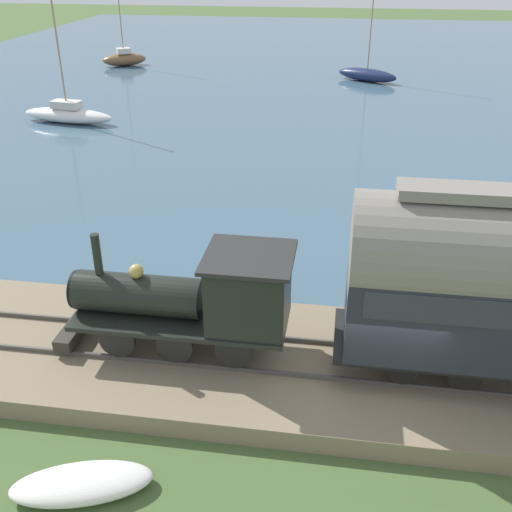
% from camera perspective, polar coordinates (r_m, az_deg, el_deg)
% --- Properties ---
extents(ground_plane, '(200.00, 200.00, 0.00)m').
position_cam_1_polar(ground_plane, '(15.11, 11.51, -13.19)').
color(ground_plane, '#476033').
extents(harbor_water, '(80.00, 80.00, 0.01)m').
position_cam_1_polar(harbor_water, '(55.86, 10.22, 17.15)').
color(harbor_water, '#426075').
rests_on(harbor_water, ground).
extents(rail_embankment, '(5.18, 56.00, 0.64)m').
position_cam_1_polar(rail_embankment, '(15.41, 11.54, -10.99)').
color(rail_embankment, '#84755B').
rests_on(rail_embankment, ground).
extents(steam_locomotive, '(2.03, 5.88, 2.97)m').
position_cam_1_polar(steam_locomotive, '(14.64, -5.25, -3.81)').
color(steam_locomotive, black).
rests_on(steam_locomotive, rail_embankment).
extents(sailboat_navy, '(3.68, 5.10, 9.36)m').
position_cam_1_polar(sailboat_navy, '(50.40, 10.54, 16.66)').
color(sailboat_navy, '#192347').
rests_on(sailboat_navy, harbor_water).
extents(sailboat_brown, '(3.35, 4.16, 9.53)m').
position_cam_1_polar(sailboat_brown, '(57.56, -12.44, 17.91)').
color(sailboat_brown, brown).
rests_on(sailboat_brown, harbor_water).
extents(sailboat_white, '(2.23, 6.04, 8.57)m').
position_cam_1_polar(sailboat_white, '(39.16, -17.49, 12.79)').
color(sailboat_white, white).
rests_on(sailboat_white, harbor_water).
extents(rowboat_far_out, '(2.54, 2.14, 0.56)m').
position_cam_1_polar(rowboat_far_out, '(19.55, -2.93, -1.33)').
color(rowboat_far_out, silver).
rests_on(rowboat_far_out, harbor_water).
extents(beached_dinghy, '(1.88, 3.00, 0.44)m').
position_cam_1_polar(beached_dinghy, '(13.17, -16.26, -20.09)').
color(beached_dinghy, silver).
rests_on(beached_dinghy, ground).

